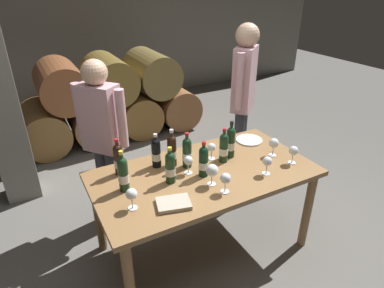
{
  "coord_description": "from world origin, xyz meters",
  "views": [
    {
      "loc": [
        -1.11,
        -1.85,
        2.11
      ],
      "look_at": [
        0.0,
        0.2,
        0.91
      ],
      "focal_mm": 30.86,
      "sensor_mm": 36.0,
      "label": 1
    }
  ],
  "objects": [
    {
      "name": "wine_bottle_8",
      "position": [
        -0.08,
        0.14,
        0.89
      ],
      "size": [
        0.07,
        0.07,
        0.29
      ],
      "color": "#19381E",
      "rests_on": "dining_table"
    },
    {
      "name": "tasting_notebook",
      "position": [
        -0.39,
        -0.26,
        0.77
      ],
      "size": [
        0.25,
        0.21,
        0.03
      ],
      "primitive_type": "cube",
      "rotation": [
        0.0,
        0.0,
        -0.26
      ],
      "color": "#B2A893",
      "rests_on": "dining_table"
    },
    {
      "name": "wine_glass_1",
      "position": [
        -0.01,
        -0.3,
        0.87
      ],
      "size": [
        0.08,
        0.08,
        0.15
      ],
      "color": "white",
      "rests_on": "dining_table"
    },
    {
      "name": "barrel_stack",
      "position": [
        -0.0,
        2.6,
        0.53
      ],
      "size": [
        2.49,
        0.9,
        1.15
      ],
      "color": "brown",
      "rests_on": "ground_plane"
    },
    {
      "name": "wine_bottle_0",
      "position": [
        -0.61,
        0.06,
        0.89
      ],
      "size": [
        0.07,
        0.07,
        0.31
      ],
      "color": "#19381E",
      "rests_on": "dining_table"
    },
    {
      "name": "wine_bottle_4",
      "position": [
        -0.17,
        0.21,
        0.89
      ],
      "size": [
        0.07,
        0.07,
        0.31
      ],
      "color": "black",
      "rests_on": "dining_table"
    },
    {
      "name": "wine_glass_0",
      "position": [
        0.4,
        -0.25,
        0.86
      ],
      "size": [
        0.07,
        0.07,
        0.15
      ],
      "color": "white",
      "rests_on": "dining_table"
    },
    {
      "name": "serving_plate",
      "position": [
        0.63,
        0.26,
        0.77
      ],
      "size": [
        0.24,
        0.24,
        0.01
      ],
      "primitive_type": "cylinder",
      "color": "white",
      "rests_on": "dining_table"
    },
    {
      "name": "wine_bottle_5",
      "position": [
        -0.58,
        0.28,
        0.89
      ],
      "size": [
        0.07,
        0.07,
        0.29
      ],
      "color": "black",
      "rests_on": "dining_table"
    },
    {
      "name": "ground_plane",
      "position": [
        0.0,
        0.0,
        0.0
      ],
      "size": [
        14.0,
        14.0,
        0.0
      ],
      "primitive_type": "plane",
      "color": "#66635E"
    },
    {
      "name": "wine_glass_7",
      "position": [
        0.69,
        -0.22,
        0.87
      ],
      "size": [
        0.07,
        0.07,
        0.15
      ],
      "color": "white",
      "rests_on": "dining_table"
    },
    {
      "name": "wine_glass_3",
      "position": [
        0.15,
        0.15,
        0.86
      ],
      "size": [
        0.07,
        0.07,
        0.14
      ],
      "color": "white",
      "rests_on": "dining_table"
    },
    {
      "name": "sommelier_presenting",
      "position": [
        0.9,
        0.75,
        1.04
      ],
      "size": [
        0.4,
        0.35,
        1.72
      ],
      "color": "#383842",
      "rests_on": "ground_plane"
    },
    {
      "name": "taster_seated_left",
      "position": [
        -0.58,
        0.72,
        0.92
      ],
      "size": [
        0.34,
        0.4,
        1.54
      ],
      "color": "#383842",
      "rests_on": "ground_plane"
    },
    {
      "name": "wine_bottle_2",
      "position": [
        -0.29,
        0.25,
        0.88
      ],
      "size": [
        0.07,
        0.07,
        0.28
      ],
      "color": "black",
      "rests_on": "dining_table"
    },
    {
      "name": "wine_bottle_7",
      "position": [
        0.31,
        0.11,
        0.9
      ],
      "size": [
        0.07,
        0.07,
        0.32
      ],
      "color": "#19381E",
      "rests_on": "dining_table"
    },
    {
      "name": "cellar_back_wall",
      "position": [
        0.0,
        4.2,
        1.4
      ],
      "size": [
        10.0,
        0.24,
        2.8
      ],
      "primitive_type": "cube",
      "color": "slate",
      "rests_on": "ground_plane"
    },
    {
      "name": "wine_glass_2",
      "position": [
        -0.63,
        -0.16,
        0.87
      ],
      "size": [
        0.08,
        0.08,
        0.15
      ],
      "color": "white",
      "rests_on": "dining_table"
    },
    {
      "name": "wine_bottle_6",
      "position": [
        0.22,
        0.07,
        0.89
      ],
      "size": [
        0.07,
        0.07,
        0.29
      ],
      "color": "#19381E",
      "rests_on": "dining_table"
    },
    {
      "name": "dining_table",
      "position": [
        0.0,
        0.0,
        0.67
      ],
      "size": [
        1.7,
        0.9,
        0.76
      ],
      "color": "olive",
      "rests_on": "ground_plane"
    },
    {
      "name": "wine_bottle_1",
      "position": [
        -0.03,
        -0.04,
        0.88
      ],
      "size": [
        0.07,
        0.07,
        0.28
      ],
      "color": "black",
      "rests_on": "dining_table"
    },
    {
      "name": "wine_glass_5",
      "position": [
        0.63,
        -0.05,
        0.87
      ],
      "size": [
        0.08,
        0.08,
        0.16
      ],
      "color": "white",
      "rests_on": "dining_table"
    },
    {
      "name": "wine_glass_4",
      "position": [
        -0.04,
        -0.17,
        0.87
      ],
      "size": [
        0.09,
        0.09,
        0.16
      ],
      "color": "white",
      "rests_on": "dining_table"
    },
    {
      "name": "wine_glass_6",
      "position": [
        -0.12,
        0.04,
        0.86
      ],
      "size": [
        0.07,
        0.07,
        0.14
      ],
      "color": "white",
      "rests_on": "dining_table"
    },
    {
      "name": "wine_bottle_3",
      "position": [
        -0.29,
        0.0,
        0.88
      ],
      "size": [
        0.07,
        0.07,
        0.28
      ],
      "color": "#19381E",
      "rests_on": "dining_table"
    }
  ]
}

